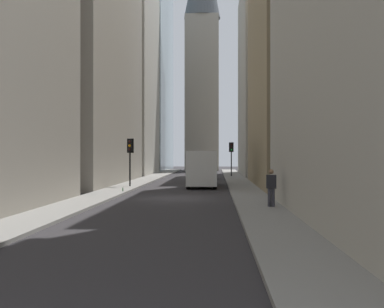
{
  "coord_description": "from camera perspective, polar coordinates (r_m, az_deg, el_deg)",
  "views": [
    {
      "loc": [
        -24.02,
        -2.46,
        2.54
      ],
      "look_at": [
        16.8,
        -0.11,
        2.63
      ],
      "focal_mm": 39.06,
      "sensor_mm": 36.0,
      "label": 1
    }
  ],
  "objects": [
    {
      "name": "ground_plane",
      "position": [
        24.28,
        -2.55,
        -6.13
      ],
      "size": [
        135.0,
        135.0,
        0.0
      ],
      "primitive_type": "plane",
      "color": "#302D30"
    },
    {
      "name": "sidewalk_right",
      "position": [
        25.13,
        -12.87,
        -5.76
      ],
      "size": [
        90.0,
        2.2,
        0.14
      ],
      "primitive_type": "cube",
      "color": "gray",
      "rests_on": "ground_plane"
    },
    {
      "name": "sidewalk_left",
      "position": [
        24.23,
        8.15,
        -5.97
      ],
      "size": [
        90.0,
        2.2,
        0.14
      ],
      "primitive_type": "cube",
      "color": "gray",
      "rests_on": "ground_plane"
    },
    {
      "name": "building_left_midfar",
      "position": [
        36.14,
        16.85,
        16.03
      ],
      "size": [
        15.42,
        10.0,
        25.18
      ],
      "color": "#9E8966",
      "rests_on": "ground_plane"
    },
    {
      "name": "building_left_far",
      "position": [
        53.69,
        12.14,
        9.81
      ],
      "size": [
        15.31,
        10.0,
        23.59
      ],
      "color": "#B7B2A5",
      "rests_on": "ground_plane"
    },
    {
      "name": "building_right_far",
      "position": [
        55.38,
        -10.56,
        10.04
      ],
      "size": [
        12.63,
        10.0,
        24.61
      ],
      "color": "#B7B2A5",
      "rests_on": "ground_plane"
    },
    {
      "name": "building_right_midfar",
      "position": [
        40.17,
        -16.63,
        17.52
      ],
      "size": [
        17.98,
        10.5,
        29.4
      ],
      "color": "gray",
      "rests_on": "ground_plane"
    },
    {
      "name": "church_spire",
      "position": [
        70.22,
        1.39,
        15.17
      ],
      "size": [
        5.88,
        5.88,
        40.27
      ],
      "color": "gray",
      "rests_on": "ground_plane"
    },
    {
      "name": "delivery_truck",
      "position": [
        33.23,
        1.47,
        -1.99
      ],
      "size": [
        6.46,
        2.25,
        2.84
      ],
      "color": "silver",
      "rests_on": "ground_plane"
    },
    {
      "name": "sedan_navy",
      "position": [
        44.54,
        1.93,
        -2.54
      ],
      "size": [
        4.3,
        1.78,
        1.42
      ],
      "color": "navy",
      "rests_on": "ground_plane"
    },
    {
      "name": "traffic_light_midblock",
      "position": [
        32.45,
        -8.47,
        0.38
      ],
      "size": [
        0.43,
        0.52,
        3.66
      ],
      "color": "black",
      "rests_on": "sidewalk_right"
    },
    {
      "name": "traffic_light_far_junction",
      "position": [
        47.44,
        5.39,
        0.37
      ],
      "size": [
        0.43,
        0.52,
        3.83
      ],
      "color": "black",
      "rests_on": "sidewalk_left"
    },
    {
      "name": "pedestrian",
      "position": [
        19.76,
        10.77,
        -4.34
      ],
      "size": [
        0.26,
        0.44,
        1.73
      ],
      "color": "#33333D",
      "rests_on": "sidewalk_left"
    },
    {
      "name": "discarded_bottle",
      "position": [
        27.96,
        -9.42,
        -4.82
      ],
      "size": [
        0.07,
        0.07,
        0.27
      ],
      "color": "#236033",
      "rests_on": "sidewalk_right"
    }
  ]
}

